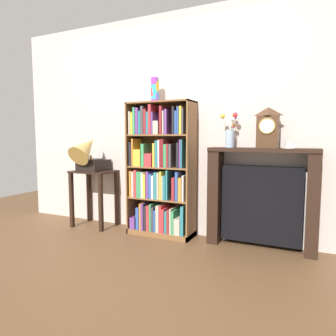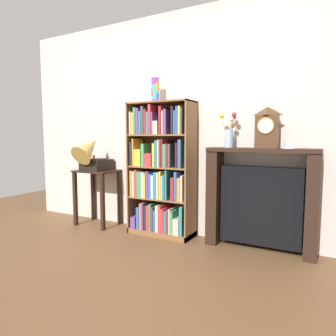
{
  "view_description": "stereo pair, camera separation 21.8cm",
  "coord_description": "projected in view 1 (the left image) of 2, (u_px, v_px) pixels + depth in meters",
  "views": [
    {
      "loc": [
        1.57,
        -3.11,
        1.15
      ],
      "look_at": [
        0.09,
        0.07,
        0.8
      ],
      "focal_mm": 32.64,
      "sensor_mm": 36.0,
      "label": 1
    },
    {
      "loc": [
        1.76,
        -3.02,
        1.15
      ],
      "look_at": [
        0.09,
        0.07,
        0.8
      ],
      "focal_mm": 32.64,
      "sensor_mm": 36.0,
      "label": 2
    }
  ],
  "objects": [
    {
      "name": "teacup_with_saucer",
      "position": [
        289.0,
        146.0,
        2.99
      ],
      "size": [
        0.13,
        0.12,
        0.06
      ],
      "color": "white",
      "rests_on": "fireplace_mantel"
    },
    {
      "name": "side_table_left",
      "position": [
        94.0,
        186.0,
        3.95
      ],
      "size": [
        0.52,
        0.4,
        0.73
      ],
      "color": "black",
      "rests_on": "ground"
    },
    {
      "name": "wall_back",
      "position": [
        175.0,
        125.0,
        3.66
      ],
      "size": [
        4.56,
        0.08,
        2.6
      ],
      "primitive_type": "cube",
      "color": "beige",
      "rests_on": "ground"
    },
    {
      "name": "bookshelf",
      "position": [
        160.0,
        175.0,
        3.57
      ],
      "size": [
        0.78,
        0.32,
        1.56
      ],
      "color": "brown",
      "rests_on": "ground"
    },
    {
      "name": "flower_vase",
      "position": [
        230.0,
        133.0,
        3.22
      ],
      "size": [
        0.18,
        0.16,
        0.36
      ],
      "color": "#99B2D1",
      "rests_on": "fireplace_mantel"
    },
    {
      "name": "gramophone",
      "position": [
        89.0,
        154.0,
        3.83
      ],
      "size": [
        0.31,
        0.54,
        0.51
      ],
      "color": "black",
      "rests_on": "side_table_left"
    },
    {
      "name": "fireplace_mantel",
      "position": [
        261.0,
        199.0,
        3.17
      ],
      "size": [
        1.09,
        0.26,
        1.05
      ],
      "color": "black",
      "rests_on": "ground"
    },
    {
      "name": "cup_stack",
      "position": [
        155.0,
        90.0,
        3.5
      ],
      "size": [
        0.09,
        0.09,
        0.28
      ],
      "color": "purple",
      "rests_on": "bookshelf"
    },
    {
      "name": "mantel_clock",
      "position": [
        268.0,
        128.0,
        3.05
      ],
      "size": [
        0.21,
        0.15,
        0.41
      ],
      "color": "#472D1C",
      "rests_on": "fireplace_mantel"
    },
    {
      "name": "ground_plane",
      "position": [
        159.0,
        237.0,
        3.58
      ],
      "size": [
        7.56,
        6.4,
        0.02
      ],
      "primitive_type": "cube",
      "color": "brown"
    }
  ]
}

